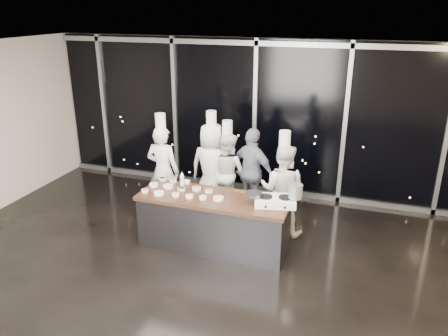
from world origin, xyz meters
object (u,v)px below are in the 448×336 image
(chef_left, at_px, (212,167))
(chef_center, at_px, (227,172))
(chef_far_left, at_px, (163,170))
(frying_pan, at_px, (253,194))
(guest, at_px, (252,172))
(demo_counter, at_px, (214,222))
(stock_pot, at_px, (295,191))
(chef_right, at_px, (282,189))
(stove, at_px, (275,201))

(chef_left, bearing_deg, chef_center, -169.97)
(chef_left, bearing_deg, chef_far_left, 31.24)
(frying_pan, relative_size, guest, 0.28)
(chef_far_left, bearing_deg, chef_center, -153.19)
(demo_counter, bearing_deg, guest, 79.47)
(chef_far_left, xyz_separation_m, guest, (1.58, 0.54, -0.04))
(demo_counter, xyz_separation_m, stock_pot, (1.29, 0.08, 0.69))
(chef_center, relative_size, chef_right, 0.97)
(stove, xyz_separation_m, stock_pot, (0.29, 0.05, 0.18))
(stove, height_order, chef_right, chef_right)
(demo_counter, relative_size, guest, 1.45)
(demo_counter, relative_size, chef_far_left, 1.25)
(stock_pot, bearing_deg, chef_right, 114.39)
(demo_counter, bearing_deg, stove, 2.03)
(chef_center, xyz_separation_m, chef_right, (1.18, -0.53, 0.02))
(chef_left, bearing_deg, stock_pot, 146.36)
(frying_pan, height_order, chef_far_left, chef_far_left)
(frying_pan, bearing_deg, chef_right, 59.60)
(demo_counter, xyz_separation_m, chef_far_left, (-1.32, 0.86, 0.44))
(chef_center, bearing_deg, chef_left, 29.86)
(chef_left, xyz_separation_m, guest, (0.78, 0.07, -0.04))
(chef_right, bearing_deg, chef_left, -16.17)
(demo_counter, xyz_separation_m, frying_pan, (0.66, -0.03, 0.61))
(frying_pan, distance_m, chef_far_left, 2.18)
(chef_center, bearing_deg, guest, -156.65)
(chef_center, distance_m, guest, 0.49)
(chef_far_left, distance_m, chef_left, 0.93)
(chef_left, distance_m, chef_center, 0.31)
(stock_pot, bearing_deg, stove, -170.47)
(stock_pot, bearing_deg, chef_far_left, 163.59)
(chef_center, bearing_deg, frying_pan, 142.93)
(stock_pot, xyz_separation_m, chef_far_left, (-2.62, 0.77, -0.26))
(stove, xyz_separation_m, chef_center, (-1.23, 1.34, -0.16))
(demo_counter, relative_size, chef_left, 1.24)
(stock_pot, relative_size, guest, 0.13)
(stove, distance_m, chef_far_left, 2.47)
(chef_left, bearing_deg, guest, -174.00)
(frying_pan, xyz_separation_m, stock_pot, (0.63, 0.11, 0.09))
(chef_far_left, bearing_deg, stock_pot, 165.03)
(stock_pot, distance_m, guest, 1.70)
(stock_pot, xyz_separation_m, chef_right, (-0.34, 0.76, -0.32))
(stove, height_order, chef_far_left, chef_far_left)
(demo_counter, xyz_separation_m, stove, (1.00, 0.04, 0.51))
(chef_left, bearing_deg, chef_right, 162.61)
(frying_pan, bearing_deg, stock_pot, -2.08)
(stove, distance_m, chef_right, 0.82)
(frying_pan, height_order, stock_pot, stock_pot)
(frying_pan, distance_m, stock_pot, 0.65)
(demo_counter, relative_size, stock_pot, 11.41)
(demo_counter, bearing_deg, frying_pan, -2.59)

